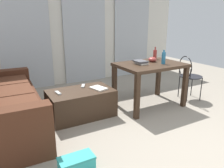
{
  "coord_description": "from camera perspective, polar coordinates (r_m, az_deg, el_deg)",
  "views": [
    {
      "loc": [
        -1.97,
        -1.37,
        1.48
      ],
      "look_at": [
        -0.26,
        1.68,
        0.41
      ],
      "focal_mm": 34.53,
      "sensor_mm": 36.0,
      "label": 1
    }
  ],
  "objects": [
    {
      "name": "ground_plane",
      "position": [
        3.67,
        6.06,
        -6.88
      ],
      "size": [
        8.43,
        8.43,
        0.0
      ],
      "primitive_type": "plane",
      "color": "gray"
    },
    {
      "name": "wall_back",
      "position": [
        5.27,
        -7.57,
        14.68
      ],
      "size": [
        5.17,
        0.1,
        2.56
      ],
      "primitive_type": "cube",
      "color": "silver",
      "rests_on": "ground"
    },
    {
      "name": "curtains",
      "position": [
        5.2,
        -7.14,
        12.9
      ],
      "size": [
        3.68,
        0.03,
        2.24
      ],
      "color": "#B2B7BC",
      "rests_on": "ground"
    },
    {
      "name": "couch",
      "position": [
        3.3,
        -26.77,
        -5.36
      ],
      "size": [
        0.89,
        2.06,
        0.83
      ],
      "color": "#4C2819",
      "rests_on": "ground"
    },
    {
      "name": "coffee_table",
      "position": [
        3.41,
        -8.2,
        -5.04
      ],
      "size": [
        0.99,
        0.6,
        0.42
      ],
      "color": "#382619",
      "rests_on": "ground"
    },
    {
      "name": "craft_table",
      "position": [
        3.72,
        10.01,
        3.61
      ],
      "size": [
        1.1,
        0.78,
        0.75
      ],
      "color": "#382619",
      "rests_on": "ground"
    },
    {
      "name": "wire_chair",
      "position": [
        4.23,
        19.52,
        2.77
      ],
      "size": [
        0.41,
        0.44,
        0.83
      ],
      "color": "black",
      "rests_on": "ground"
    },
    {
      "name": "bottle_near",
      "position": [
        4.11,
        11.3,
        7.72
      ],
      "size": [
        0.07,
        0.07,
        0.23
      ],
      "color": "#99332D",
      "rests_on": "craft_table"
    },
    {
      "name": "bottle_far",
      "position": [
        3.68,
        13.5,
        6.73
      ],
      "size": [
        0.06,
        0.06,
        0.23
      ],
      "color": "teal",
      "rests_on": "craft_table"
    },
    {
      "name": "bowl",
      "position": [
        3.85,
        10.66,
        6.41
      ],
      "size": [
        0.14,
        0.14,
        0.08
      ],
      "primitive_type": "ellipsoid",
      "color": "#9E3833",
      "rests_on": "craft_table"
    },
    {
      "name": "book_stack",
      "position": [
        3.63,
        7.6,
        5.77
      ],
      "size": [
        0.2,
        0.24,
        0.06
      ],
      "color": "silver",
      "rests_on": "craft_table"
    },
    {
      "name": "tv_remote_primary",
      "position": [
        3.26,
        -14.13,
        -2.29
      ],
      "size": [
        0.06,
        0.16,
        0.02
      ],
      "primitive_type": "cube",
      "rotation": [
        0.0,
        0.0,
        0.08
      ],
      "color": "#B7B7B2",
      "rests_on": "coffee_table"
    },
    {
      "name": "tv_remote_secondary",
      "position": [
        3.53,
        -7.65,
        -0.47
      ],
      "size": [
        0.12,
        0.17,
        0.02
      ],
      "primitive_type": "cube",
      "rotation": [
        0.0,
        0.0,
        -0.49
      ],
      "color": "#B7B7B2",
      "rests_on": "coffee_table"
    },
    {
      "name": "magazine",
      "position": [
        3.38,
        -3.59,
        -1.11
      ],
      "size": [
        0.24,
        0.3,
        0.02
      ],
      "primitive_type": "cube",
      "rotation": [
        0.0,
        0.0,
        0.25
      ],
      "color": "silver",
      "rests_on": "coffee_table"
    },
    {
      "name": "shoebox",
      "position": [
        2.33,
        -9.34,
        -20.18
      ],
      "size": [
        0.35,
        0.19,
        0.16
      ],
      "color": "#33B2AD",
      "rests_on": "ground"
    }
  ]
}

